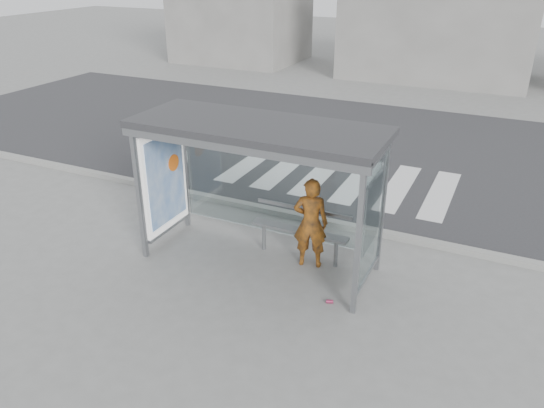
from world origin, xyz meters
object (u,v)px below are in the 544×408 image
(person, at_px, (311,223))
(bench, at_px, (300,230))
(soda_can, at_px, (330,301))
(bus_shelter, at_px, (240,156))

(person, relative_size, bench, 0.92)
(soda_can, bearing_deg, bus_shelter, 160.55)
(soda_can, bearing_deg, person, 127.32)
(bench, bearing_deg, person, -31.68)
(person, relative_size, soda_can, 14.84)
(bus_shelter, xyz_separation_m, soda_can, (1.96, -0.69, -1.95))
(bench, bearing_deg, bus_shelter, -155.43)
(bus_shelter, height_order, person, bus_shelter)
(person, xyz_separation_m, bench, (-0.26, 0.16, -0.28))
(bench, distance_m, soda_can, 1.60)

